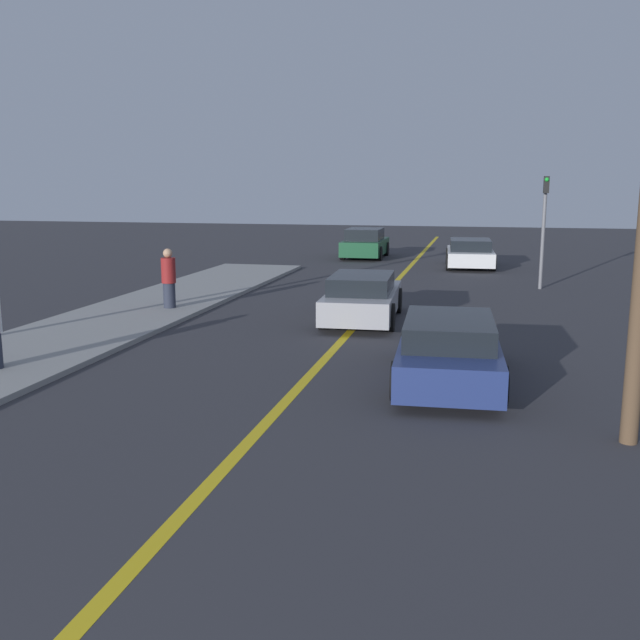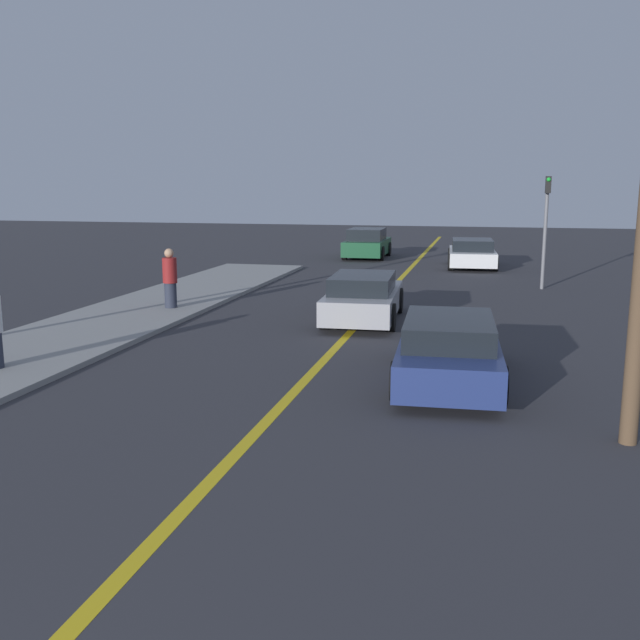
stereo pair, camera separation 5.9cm
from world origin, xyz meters
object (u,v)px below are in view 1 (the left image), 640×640
at_px(car_near_right_lane, 449,349).
at_px(car_ahead_center, 362,298).
at_px(traffic_light, 544,220).
at_px(car_parked_left_lot, 365,244).
at_px(pedestrian_mid_group, 169,279).
at_px(car_far_distant, 470,253).

xyz_separation_m(car_near_right_lane, car_ahead_center, (-2.48, 5.39, 0.01)).
relative_size(car_near_right_lane, traffic_light, 1.19).
distance_m(car_parked_left_lot, pedestrian_mid_group, 15.97).
distance_m(pedestrian_mid_group, traffic_light, 12.53).
bearing_deg(traffic_light, car_near_right_lane, -101.24).
bearing_deg(pedestrian_mid_group, car_ahead_center, -1.44).
distance_m(car_far_distant, traffic_light, 6.66).
bearing_deg(car_near_right_lane, car_ahead_center, 111.86).
bearing_deg(car_ahead_center, pedestrian_mid_group, 175.71).
relative_size(car_near_right_lane, car_ahead_center, 1.05).
distance_m(car_ahead_center, car_far_distant, 13.13).
xyz_separation_m(car_ahead_center, car_parked_left_lot, (-2.55, 15.83, 0.07)).
distance_m(car_parked_left_lot, traffic_light, 11.72).
bearing_deg(car_far_distant, car_near_right_lane, -93.21).
relative_size(car_near_right_lane, car_parked_left_lot, 1.11).
bearing_deg(car_far_distant, car_ahead_center, -104.07).
distance_m(car_ahead_center, car_parked_left_lot, 16.04).
relative_size(pedestrian_mid_group, traffic_light, 0.44).
bearing_deg(car_parked_left_lot, traffic_light, -50.20).
distance_m(car_near_right_lane, car_ahead_center, 5.93).
relative_size(car_ahead_center, pedestrian_mid_group, 2.60).
distance_m(car_ahead_center, pedestrian_mid_group, 5.49).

